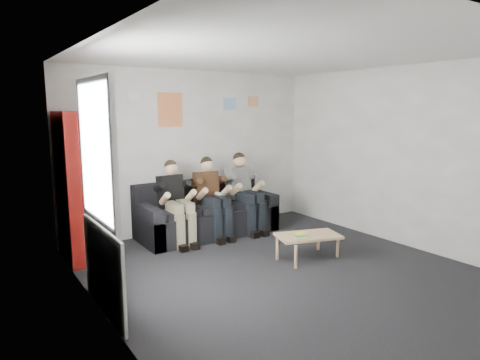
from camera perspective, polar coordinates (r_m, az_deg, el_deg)
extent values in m
plane|color=black|center=(5.60, 6.04, -12.18)|extent=(5.00, 5.00, 0.00)
plane|color=white|center=(5.25, 6.57, 16.41)|extent=(5.00, 5.00, 0.00)
plane|color=beige|center=(7.34, -6.34, 3.83)|extent=(4.50, 0.00, 4.50)
plane|color=beige|center=(4.20, -18.00, -0.72)|extent=(0.00, 5.00, 5.00)
plane|color=beige|center=(6.91, 20.79, 2.93)|extent=(0.00, 5.00, 5.00)
cube|color=black|center=(7.13, -4.30, -5.56)|extent=(2.27, 0.93, 0.43)
cube|color=black|center=(7.34, -5.72, -1.63)|extent=(2.27, 0.21, 0.44)
cube|color=black|center=(6.68, -12.17, -5.96)|extent=(0.19, 0.93, 0.62)
cube|color=black|center=(7.66, 2.53, -3.78)|extent=(0.19, 0.93, 0.62)
cube|color=black|center=(7.00, -3.99, -3.58)|extent=(1.90, 0.64, 0.10)
cube|color=maroon|center=(6.20, -21.34, -0.89)|extent=(0.30, 0.91, 2.03)
cube|color=#DEBD80|center=(6.03, 9.07, -7.36)|extent=(0.86, 0.47, 0.03)
cylinder|color=#DEBD80|center=(5.70, 7.45, -10.14)|extent=(0.04, 0.04, 0.31)
cylinder|color=#DEBD80|center=(6.22, 12.90, -8.64)|extent=(0.04, 0.04, 0.31)
cylinder|color=#DEBD80|center=(5.98, 4.99, -9.15)|extent=(0.04, 0.04, 0.31)
cylinder|color=#DEBD80|center=(6.47, 10.40, -7.83)|extent=(0.04, 0.04, 0.31)
cube|color=silver|center=(5.89, 8.12, -7.53)|extent=(0.17, 0.12, 0.01)
cube|color=green|center=(5.91, 8.08, -7.32)|extent=(0.17, 0.12, 0.01)
cube|color=yellow|center=(5.94, 8.04, -7.11)|extent=(0.17, 0.12, 0.01)
cube|color=black|center=(6.76, -9.22, -1.49)|extent=(0.38, 0.27, 0.53)
sphere|color=tan|center=(6.67, -9.17, 1.54)|extent=(0.21, 0.21, 0.21)
sphere|color=black|center=(6.68, -9.23, 1.84)|extent=(0.20, 0.20, 0.20)
cube|color=gray|center=(6.55, -8.16, -3.49)|extent=(0.34, 0.43, 0.14)
cube|color=gray|center=(6.46, -7.29, -6.74)|extent=(0.32, 0.13, 0.54)
cube|color=black|center=(6.47, -7.03, -8.74)|extent=(0.32, 0.24, 0.09)
cube|color=#52351B|center=(7.04, -4.53, -0.94)|extent=(0.38, 0.28, 0.54)
sphere|color=tan|center=(6.96, -4.42, 2.02)|extent=(0.21, 0.21, 0.21)
sphere|color=black|center=(6.96, -4.48, 2.30)|extent=(0.20, 0.20, 0.20)
cube|color=black|center=(6.84, -3.35, -2.86)|extent=(0.34, 0.44, 0.14)
cube|color=black|center=(6.74, -2.42, -5.96)|extent=(0.32, 0.13, 0.54)
cube|color=black|center=(6.76, -2.15, -7.88)|extent=(0.32, 0.25, 0.10)
cube|color=silver|center=(6.73, -2.95, -1.82)|extent=(0.04, 0.13, 0.04)
cube|color=silver|center=(7.37, -0.24, -0.36)|extent=(0.40, 0.29, 0.56)
sphere|color=tan|center=(7.28, -0.07, 2.59)|extent=(0.22, 0.22, 0.22)
sphere|color=black|center=(7.29, -0.14, 2.88)|extent=(0.21, 0.21, 0.21)
cube|color=black|center=(7.16, 1.07, -2.26)|extent=(0.36, 0.46, 0.15)
cube|color=black|center=(7.07, 2.07, -5.24)|extent=(0.34, 0.14, 0.54)
cube|color=black|center=(7.08, 2.34, -7.06)|extent=(0.34, 0.26, 0.10)
cylinder|color=white|center=(4.43, -15.76, -13.59)|extent=(0.06, 0.06, 0.60)
cylinder|color=white|center=(4.50, -16.09, -13.23)|extent=(0.06, 0.06, 0.60)
cylinder|color=white|center=(4.57, -16.40, -12.88)|extent=(0.06, 0.06, 0.60)
cylinder|color=white|center=(4.64, -16.70, -12.54)|extent=(0.06, 0.06, 0.60)
cylinder|color=white|center=(4.72, -16.99, -12.22)|extent=(0.06, 0.06, 0.60)
cylinder|color=white|center=(4.79, -17.28, -11.90)|extent=(0.06, 0.06, 0.60)
cylinder|color=white|center=(4.86, -17.55, -11.59)|extent=(0.06, 0.06, 0.60)
cylinder|color=white|center=(4.93, -17.82, -11.28)|extent=(0.06, 0.06, 0.60)
cube|color=white|center=(4.79, -16.69, -15.50)|extent=(0.10, 0.64, 0.04)
cube|color=white|center=(4.59, -17.02, -9.12)|extent=(0.10, 0.64, 0.04)
cube|color=white|center=(4.36, -18.67, 3.58)|extent=(0.02, 1.00, 1.30)
cube|color=silver|center=(4.35, -19.02, 12.54)|extent=(0.05, 1.12, 0.06)
cube|color=silver|center=(4.47, -18.09, -5.10)|extent=(0.05, 1.12, 0.06)
cube|color=silver|center=(4.63, -17.75, -11.35)|extent=(0.03, 1.30, 0.90)
cube|color=gold|center=(7.12, -9.29, 9.24)|extent=(0.42, 0.01, 0.55)
cube|color=#45A7EB|center=(7.67, -1.34, 10.11)|extent=(0.25, 0.01, 0.20)
cube|color=#C63D7F|center=(7.95, 1.76, 10.44)|extent=(0.22, 0.01, 0.18)
cube|color=white|center=(6.89, -13.96, 10.75)|extent=(0.20, 0.01, 0.14)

